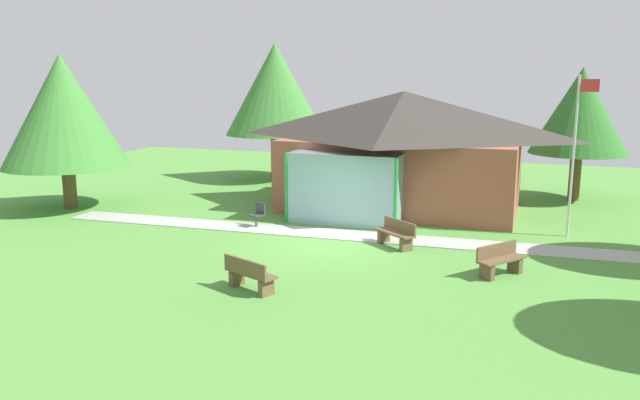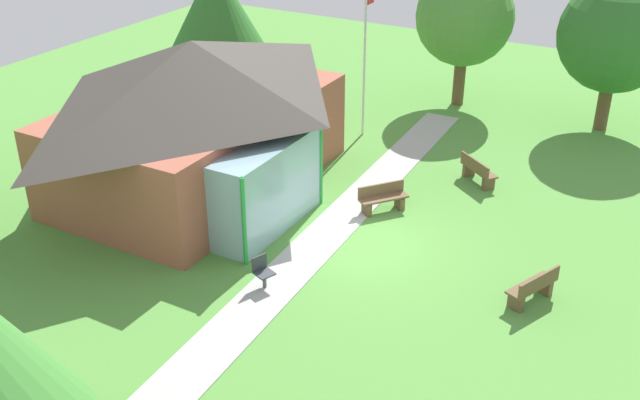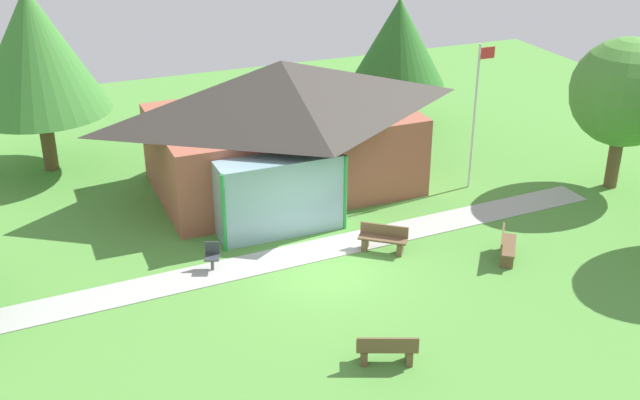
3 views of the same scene
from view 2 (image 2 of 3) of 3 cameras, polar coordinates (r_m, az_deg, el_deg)
ground_plane at (r=21.10m, az=3.32°, el=-3.36°), size 44.00×44.00×0.00m
pavilion at (r=23.70m, az=-9.09°, el=6.46°), size 9.96×7.43×4.68m
footpath at (r=21.56m, az=0.52°, el=-2.54°), size 20.77×2.30×0.03m
flagpole at (r=27.31m, az=3.41°, el=10.69°), size 0.64×0.08×5.30m
bench_front_center at (r=19.25m, az=15.75°, el=-6.40°), size 1.55×0.98×0.84m
bench_mid_right at (r=24.86m, az=11.78°, el=2.13°), size 1.25×1.46×0.84m
bench_rear_near_path at (r=22.68m, az=4.74°, el=0.09°), size 1.45×1.27×0.84m
patio_chair_west at (r=19.13m, az=-4.33°, el=-5.50°), size 0.57×0.57×0.86m
tree_behind_pavilion_right at (r=30.85m, az=-7.81°, el=14.13°), size 4.02×4.02×5.63m
tree_far_east at (r=29.59m, az=21.42°, el=11.45°), size 4.14×4.14×5.64m
tree_east_hedge at (r=30.73m, az=10.84°, el=13.36°), size 3.82×3.82×5.48m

